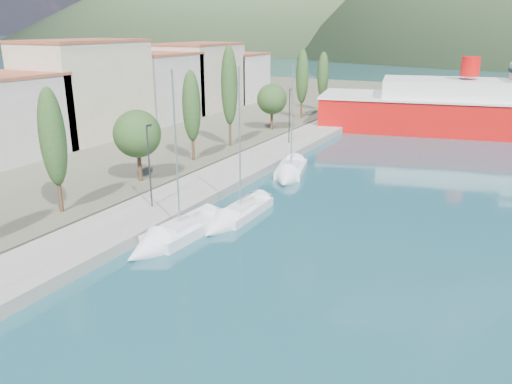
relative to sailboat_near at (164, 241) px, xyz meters
The scene contains 9 objects.
ground 109.29m from the sailboat_near, 87.37° to the left, with size 1400.00×1400.00×0.00m, color #1D4D58.
quay 15.69m from the sailboat_near, 104.72° to the left, with size 5.00×88.00×0.80m, color gray.
land_strip 48.96m from the sailboat_near, 149.05° to the left, with size 70.00×148.00×0.70m, color #565644.
town_buildings 37.90m from the sailboat_near, 135.98° to the left, with size 9.20×69.20×11.30m.
tree_row 23.77m from the sailboat_near, 113.56° to the left, with size 4.02×61.62×10.88m.
lamp_posts 7.18m from the sailboat_near, 130.69° to the left, with size 0.15×46.41×6.06m.
sailboat_near is the anchor object (origin of this frame).
sailboat_mid 5.52m from the sailboat_near, 71.40° to the left, with size 2.17×8.14×11.70m.
sailboat_far 17.39m from the sailboat_near, 87.33° to the left, with size 4.39×8.00×11.21m.
Camera 1 is at (14.06, -12.30, 13.42)m, focal length 35.00 mm.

